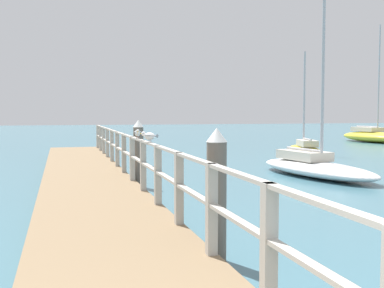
{
  "coord_description": "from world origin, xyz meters",
  "views": [
    {
      "loc": [
        -0.66,
        -1.31,
        2.1
      ],
      "look_at": [
        2.99,
        11.96,
        1.19
      ],
      "focal_mm": 44.9,
      "sensor_mm": 36.0,
      "label": 1
    }
  ],
  "objects": [
    {
      "name": "boat_3",
      "position": [
        20.51,
        27.64,
        0.44
      ],
      "size": [
        2.68,
        6.2,
        8.08
      ],
      "rotation": [
        0.0,
        0.0,
        3.24
      ],
      "color": "gold",
      "rests_on": "ground_plane"
    },
    {
      "name": "dock_piling_far",
      "position": [
        1.43,
        11.9,
        0.95
      ],
      "size": [
        0.29,
        0.29,
        1.89
      ],
      "color": "#6B6056",
      "rests_on": "ground_plane"
    },
    {
      "name": "dock_piling_near",
      "position": [
        1.43,
        4.99,
        0.95
      ],
      "size": [
        0.29,
        0.29,
        1.89
      ],
      "color": "#6B6056",
      "rests_on": "ground_plane"
    },
    {
      "name": "seagull_foreground",
      "position": [
        1.05,
        8.09,
        1.63
      ],
      "size": [
        0.31,
        0.42,
        0.21
      ],
      "rotation": [
        0.0,
        0.0,
        0.6
      ],
      "color": "white",
      "rests_on": "pier_railing"
    },
    {
      "name": "pier_railing",
      "position": [
        1.05,
        11.3,
        1.08
      ],
      "size": [
        0.12,
        21.11,
        1.09
      ],
      "color": "#B2ADA3",
      "rests_on": "pier_deck"
    },
    {
      "name": "boat_0",
      "position": [
        10.94,
        19.92,
        0.32
      ],
      "size": [
        2.43,
        4.64,
        5.08
      ],
      "rotation": [
        0.0,
        0.0,
        -0.27
      ],
      "color": "gold",
      "rests_on": "ground_plane"
    },
    {
      "name": "pier_deck",
      "position": [
        0.0,
        11.3,
        0.21
      ],
      "size": [
        2.26,
        22.59,
        0.41
      ],
      "primitive_type": "cube",
      "color": "#846B4C",
      "rests_on": "ground_plane"
    },
    {
      "name": "seagull_background",
      "position": [
        1.05,
        9.6,
        1.63
      ],
      "size": [
        0.2,
        0.48,
        0.21
      ],
      "rotation": [
        0.0,
        0.0,
        3.01
      ],
      "color": "white",
      "rests_on": "pier_railing"
    },
    {
      "name": "boat_6",
      "position": [
        7.38,
        12.72,
        0.32
      ],
      "size": [
        2.48,
        5.55,
        5.67
      ],
      "rotation": [
        0.0,
        0.0,
        3.29
      ],
      "color": "white",
      "rests_on": "ground_plane"
    }
  ]
}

